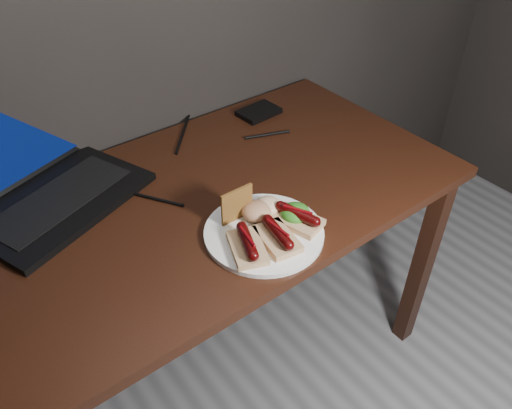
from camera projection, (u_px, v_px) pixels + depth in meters
The scene contains 12 objects.
desk at pixel (194, 228), 1.30m from camera, with size 1.40×0.70×0.75m.
laptop at pixel (39, 179), 1.23m from camera, with size 0.51×0.47×0.25m.
hard_drive at pixel (259, 112), 1.58m from camera, with size 0.13×0.09×0.02m, color black.
desk_cables at pixel (147, 180), 1.31m from camera, with size 0.93×0.41×0.01m.
plate at pixel (264, 233), 1.15m from camera, with size 0.28×0.28×0.01m, color white.
bread_sausage_left at pixel (247, 245), 1.08m from camera, with size 0.11×0.13×0.04m.
bread_sausage_center at pixel (277, 236), 1.10m from camera, with size 0.09×0.12×0.04m.
bread_sausage_right at pixel (297, 218), 1.15m from camera, with size 0.10×0.13×0.04m.
crispbread at pixel (237, 205), 1.15m from camera, with size 0.09×0.01×0.09m, color olive.
salad_greens at pixel (295, 213), 1.16m from camera, with size 0.07×0.07×0.04m, color #1F5D12.
salsa_mound at pixel (257, 211), 1.17m from camera, with size 0.07×0.07×0.04m, color maroon.
coleslaw_mound at pixel (268, 206), 1.18m from camera, with size 0.06×0.06×0.04m, color silver.
Camera 1 is at (-0.46, 0.51, 1.53)m, focal length 35.00 mm.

